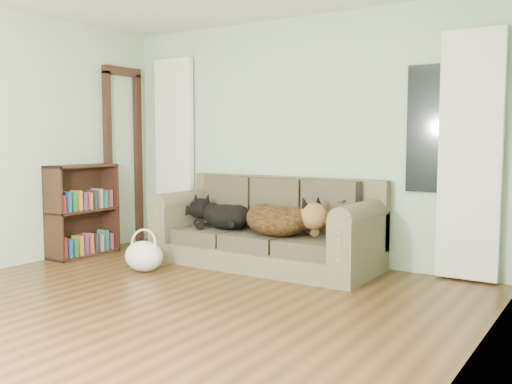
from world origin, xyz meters
The scene contains 13 objects.
floor centered at (0.00, 0.00, 0.00)m, with size 5.00×5.00×0.00m, color #3F2613.
wall_back centered at (0.00, 2.50, 1.30)m, with size 4.50×0.04×2.60m, color #ADC1A1.
wall_right centered at (2.25, 0.00, 1.30)m, with size 0.04×5.00×2.60m, color #ADC1A1.
curtain_left centered at (-1.70, 2.42, 1.15)m, with size 0.55×0.08×2.25m, color white.
curtain_right centered at (1.80, 2.42, 1.15)m, with size 0.55×0.08×2.25m, color white.
window_pane centered at (1.45, 2.47, 1.40)m, with size 0.50×0.03×1.20m, color black.
door_casing centered at (-2.20, 2.05, 1.05)m, with size 0.07×0.60×2.10m, color black.
sofa centered at (-0.11, 1.97, 0.45)m, with size 2.34×1.01×0.96m, color #47422D.
dog_black_lab centered at (-0.61, 1.95, 0.48)m, with size 0.64×0.44×0.27m, color black.
dog_shepherd centered at (0.15, 1.87, 0.49)m, with size 0.74×0.52×0.33m, color black.
tv_remote centered at (0.82, 1.83, 0.73)m, with size 0.05×0.20×0.02m, color black.
tote_bag centered at (-0.97, 1.10, 0.16)m, with size 0.41×0.32×0.30m, color beige.
bookshelf centered at (-2.09, 1.31, 0.50)m, with size 0.31×0.81×1.02m, color black.
Camera 1 is at (2.97, -2.94, 1.30)m, focal length 40.00 mm.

